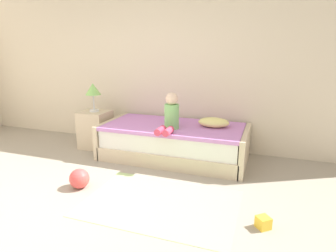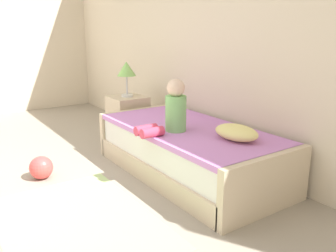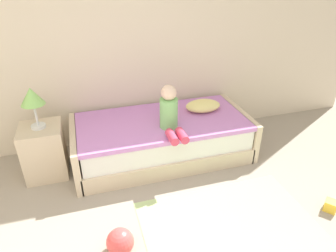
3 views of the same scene
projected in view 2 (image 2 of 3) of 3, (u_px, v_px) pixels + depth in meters
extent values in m
cube|color=beige|center=(207.00, 29.00, 4.00)|extent=(7.20, 0.10, 2.90)
cube|color=beige|center=(188.00, 164.00, 3.66)|extent=(2.00, 1.00, 0.20)
cube|color=white|center=(188.00, 144.00, 3.60)|extent=(1.94, 0.94, 0.25)
cube|color=#C67FD1|center=(189.00, 130.00, 3.56)|extent=(1.98, 0.98, 0.05)
cube|color=beige|center=(138.00, 128.00, 4.43)|extent=(0.07, 1.00, 0.50)
cube|color=beige|center=(267.00, 186.00, 2.81)|extent=(0.07, 1.00, 0.50)
cube|color=beige|center=(128.00, 119.00, 4.70)|extent=(0.44, 0.44, 0.60)
cylinder|color=silver|center=(127.00, 95.00, 4.61)|extent=(0.15, 0.15, 0.03)
cylinder|color=silver|center=(127.00, 85.00, 4.58)|extent=(0.02, 0.02, 0.24)
cone|color=#8CCC66|center=(126.00, 69.00, 4.52)|extent=(0.24, 0.24, 0.18)
cylinder|color=#7FC672|center=(176.00, 113.00, 3.39)|extent=(0.20, 0.20, 0.34)
sphere|color=beige|center=(176.00, 88.00, 3.32)|extent=(0.17, 0.17, 0.17)
cylinder|color=#D83F60|center=(146.00, 130.00, 3.30)|extent=(0.09, 0.22, 0.09)
cylinder|color=#D83F60|center=(152.00, 132.00, 3.21)|extent=(0.09, 0.22, 0.09)
ellipsoid|color=#F2E58C|center=(236.00, 132.00, 3.14)|extent=(0.44, 0.30, 0.13)
sphere|color=#E54C4C|center=(41.00, 168.00, 3.53)|extent=(0.23, 0.23, 0.23)
cube|color=#B2D189|center=(77.00, 222.00, 2.75)|extent=(1.60, 1.10, 0.01)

